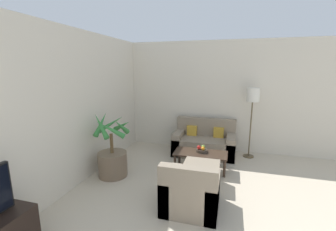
% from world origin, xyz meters
% --- Properties ---
extents(wall_back, '(7.85, 0.06, 2.70)m').
position_xyz_m(wall_back, '(0.00, 6.25, 1.35)').
color(wall_back, beige).
rests_on(wall_back, ground_plane).
extents(wall_left, '(0.06, 7.82, 2.70)m').
position_xyz_m(wall_left, '(-3.16, 3.11, 1.35)').
color(wall_left, beige).
rests_on(wall_left, ground_plane).
extents(potted_palm, '(0.74, 0.75, 1.25)m').
position_xyz_m(potted_palm, '(-2.70, 4.19, 0.38)').
color(potted_palm, brown).
rests_on(potted_palm, ground_plane).
extents(sofa_loveseat, '(1.44, 0.76, 0.84)m').
position_xyz_m(sofa_loveseat, '(-1.14, 5.79, 0.28)').
color(sofa_loveseat, gray).
rests_on(sofa_loveseat, ground_plane).
extents(floor_lamp, '(0.28, 0.28, 1.62)m').
position_xyz_m(floor_lamp, '(-0.11, 5.90, 1.35)').
color(floor_lamp, brown).
rests_on(floor_lamp, ground_plane).
extents(coffee_table, '(1.06, 0.50, 0.36)m').
position_xyz_m(coffee_table, '(-1.11, 4.91, 0.32)').
color(coffee_table, '#38281E').
rests_on(coffee_table, ground_plane).
extents(fruit_bowl, '(0.23, 0.23, 0.06)m').
position_xyz_m(fruit_bowl, '(-1.10, 4.96, 0.39)').
color(fruit_bowl, '#42382D').
rests_on(fruit_bowl, coffee_table).
extents(apple_red, '(0.08, 0.08, 0.08)m').
position_xyz_m(apple_red, '(-1.15, 4.93, 0.46)').
color(apple_red, red).
rests_on(apple_red, fruit_bowl).
extents(apple_green, '(0.08, 0.08, 0.08)m').
position_xyz_m(apple_green, '(-1.07, 4.99, 0.46)').
color(apple_green, olive).
rests_on(apple_green, fruit_bowl).
extents(orange_fruit, '(0.07, 0.07, 0.07)m').
position_xyz_m(orange_fruit, '(-1.07, 4.90, 0.46)').
color(orange_fruit, orange).
rests_on(orange_fruit, fruit_bowl).
extents(armchair, '(0.79, 0.77, 0.78)m').
position_xyz_m(armchair, '(-1.07, 3.55, 0.26)').
color(armchair, gray).
rests_on(armchair, ground_plane).
extents(ottoman, '(0.62, 0.45, 0.41)m').
position_xyz_m(ottoman, '(-1.01, 4.32, 0.20)').
color(ottoman, gray).
rests_on(ottoman, ground_plane).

